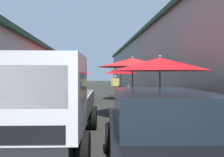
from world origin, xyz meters
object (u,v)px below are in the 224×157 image
object	(u,v)px
fruit_stall_near_left	(64,73)
fruit_stall_mid_lane	(161,73)
vendor_in_shade	(73,84)
vendor_by_crates	(115,84)
delivery_truck	(45,108)
fruit_stall_far_left	(121,75)
hatchback_car	(162,135)
parked_scooter	(128,96)
fruit_stall_near_right	(72,75)
fruit_stall_far_right	(133,69)

from	to	relation	value
fruit_stall_near_left	fruit_stall_mid_lane	world-z (taller)	fruit_stall_near_left
vendor_in_shade	vendor_by_crates	bearing A→B (deg)	-101.93
fruit_stall_near_left	delivery_truck	world-z (taller)	fruit_stall_near_left
fruit_stall_far_left	hatchback_car	bearing A→B (deg)	176.20
fruit_stall_far_left	vendor_by_crates	distance (m)	2.44
fruit_stall_near_left	delivery_truck	size ratio (longest dim) A/B	0.54
fruit_stall_near_left	vendor_by_crates	size ratio (longest dim) A/B	1.65
vendor_in_shade	parked_scooter	size ratio (longest dim) A/B	1.00
fruit_stall_near_right	parked_scooter	xyz separation A→B (m)	(-3.10, -3.52, -1.26)
fruit_stall_far_right	fruit_stall_mid_lane	distance (m)	2.47
delivery_truck	parked_scooter	bearing A→B (deg)	-20.65
vendor_in_shade	hatchback_car	bearing A→B (deg)	-169.18
delivery_truck	vendor_by_crates	size ratio (longest dim) A/B	3.05
fruit_stall_near_left	vendor_in_shade	world-z (taller)	fruit_stall_near_left
fruit_stall_far_right	vendor_in_shade	xyz separation A→B (m)	(9.13, 3.14, -0.97)
delivery_truck	vendor_in_shade	world-z (taller)	delivery_truck
vendor_by_crates	delivery_truck	bearing A→B (deg)	167.51
fruit_stall_near_right	vendor_by_crates	xyz separation A→B (m)	(1.18, -3.21, -0.76)
fruit_stall_near_left	vendor_by_crates	world-z (taller)	fruit_stall_near_left
fruit_stall_far_left	fruit_stall_near_right	xyz separation A→B (m)	(1.13, 3.36, 0.01)
fruit_stall_mid_lane	vendor_by_crates	world-z (taller)	fruit_stall_mid_lane
delivery_truck	parked_scooter	size ratio (longest dim) A/B	2.98
fruit_stall_far_left	vendor_in_shade	bearing A→B (deg)	48.93
hatchback_car	parked_scooter	world-z (taller)	hatchback_car
fruit_stall_near_left	parked_scooter	bearing A→B (deg)	-95.81
fruit_stall_far_right	parked_scooter	distance (m)	4.44
fruit_stall_far_left	fruit_stall_near_left	size ratio (longest dim) A/B	0.83
fruit_stall_near_right	delivery_truck	xyz separation A→B (m)	(-11.18, -0.48, -0.67)
fruit_stall_mid_lane	vendor_in_shade	size ratio (longest dim) A/B	1.69
fruit_stall_near_right	delivery_truck	distance (m)	11.21
fruit_stall_far_right	fruit_stall_near_left	size ratio (longest dim) A/B	1.03
fruit_stall_near_left	fruit_stall_near_right	bearing A→B (deg)	-3.75
vendor_in_shade	parked_scooter	world-z (taller)	vendor_in_shade
fruit_stall_mid_lane	delivery_truck	size ratio (longest dim) A/B	0.56
fruit_stall_near_left	fruit_stall_far_right	bearing A→B (deg)	-144.55
fruit_stall_mid_lane	fruit_stall_near_left	bearing A→B (deg)	27.36
fruit_stall_far_left	vendor_by_crates	bearing A→B (deg)	3.70
parked_scooter	delivery_truck	bearing A→B (deg)	159.35
fruit_stall_far_left	delivery_truck	xyz separation A→B (m)	(-10.04, 2.89, -0.66)
vendor_in_shade	parked_scooter	bearing A→B (deg)	-144.04
fruit_stall_near_right	fruit_stall_far_left	bearing A→B (deg)	-108.61
vendor_in_shade	delivery_truck	bearing A→B (deg)	-177.50
vendor_by_crates	vendor_in_shade	bearing A→B (deg)	78.07
fruit_stall_mid_lane	vendor_by_crates	distance (m)	10.90
fruit_stall_far_left	fruit_stall_near_right	world-z (taller)	fruit_stall_far_left
hatchback_car	parked_scooter	bearing A→B (deg)	-5.57
fruit_stall_far_right	delivery_truck	bearing A→B (deg)	146.80
fruit_stall_far_left	delivery_truck	distance (m)	10.47
hatchback_car	delivery_truck	size ratio (longest dim) A/B	0.80
fruit_stall_near_right	hatchback_car	distance (m)	12.64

